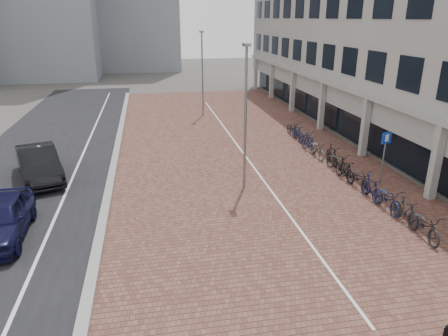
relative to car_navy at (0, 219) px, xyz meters
The scene contains 13 objects.
ground 9.36m from the car_navy, 23.98° to the right, with size 140.00×140.00×0.00m, color #474442.
plaza_brick 13.37m from the car_navy, 37.96° to the left, with size 14.50×42.00×0.04m, color brown.
street_asphalt 8.26m from the car_navy, 93.33° to the left, with size 8.00×50.00×0.03m, color black.
curb 8.92m from the car_navy, 67.37° to the left, with size 0.35×42.00×0.14m, color gray.
lane_line 8.38m from the car_navy, 79.50° to the left, with size 0.12×44.00×0.00m, color white.
parking_line 13.52m from the car_navy, 37.44° to the left, with size 0.10×30.00×0.00m, color white.
office_building 25.88m from the car_navy, 29.60° to the left, with size 8.40×40.00×15.00m.
car_navy is the anchor object (origin of this frame).
car_dark 5.79m from the car_navy, 89.78° to the left, with size 1.70×4.87×1.61m, color black.
parking_sign 16.18m from the car_navy, ahead, with size 0.53×0.18×2.60m.
lamp_near 10.33m from the car_navy, 16.79° to the left, with size 0.12×0.12×6.41m, color gray.
lamp_far 20.59m from the car_navy, 61.52° to the left, with size 0.12×0.12×6.46m, color gray.
bike_row 15.36m from the car_navy, 15.52° to the left, with size 1.10×15.81×1.05m.
Camera 1 is at (-3.07, -10.45, 7.49)m, focal length 32.78 mm.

